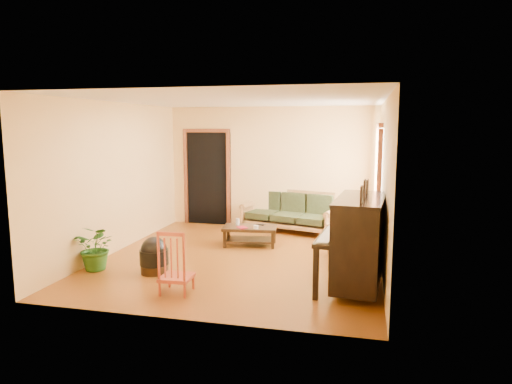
% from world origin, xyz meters
% --- Properties ---
extents(floor, '(5.00, 5.00, 0.00)m').
position_xyz_m(floor, '(0.00, 0.00, 0.00)').
color(floor, '#62300C').
rests_on(floor, ground).
extents(doorway, '(1.08, 0.16, 2.05)m').
position_xyz_m(doorway, '(-1.45, 2.48, 1.02)').
color(doorway, black).
rests_on(doorway, floor).
extents(window, '(0.12, 1.36, 1.46)m').
position_xyz_m(window, '(2.21, 1.30, 1.50)').
color(window, white).
rests_on(window, right_wall).
extents(sofa, '(2.10, 1.30, 0.84)m').
position_xyz_m(sofa, '(0.45, 2.14, 0.42)').
color(sofa, olive).
rests_on(sofa, floor).
extents(coffee_table, '(1.04, 0.66, 0.36)m').
position_xyz_m(coffee_table, '(-0.06, 0.85, 0.18)').
color(coffee_table, black).
rests_on(coffee_table, floor).
extents(armchair, '(0.98, 1.00, 0.78)m').
position_xyz_m(armchair, '(1.75, 0.49, 0.39)').
color(armchair, olive).
rests_on(armchair, floor).
extents(piano, '(0.96, 1.48, 1.25)m').
position_xyz_m(piano, '(1.92, -0.98, 0.62)').
color(piano, black).
rests_on(piano, floor).
extents(footstool, '(0.45, 0.45, 0.41)m').
position_xyz_m(footstool, '(-1.07, -1.02, 0.20)').
color(footstool, black).
rests_on(footstool, floor).
extents(red_chair, '(0.42, 0.45, 0.86)m').
position_xyz_m(red_chair, '(-0.41, -1.72, 0.43)').
color(red_chair, '#9A321C').
rests_on(red_chair, floor).
extents(leaning_frame, '(0.49, 0.20, 0.64)m').
position_xyz_m(leaning_frame, '(1.96, 2.38, 0.32)').
color(leaning_frame, '#AD9339').
rests_on(leaning_frame, floor).
extents(ceramic_crock, '(0.24, 0.24, 0.24)m').
position_xyz_m(ceramic_crock, '(1.91, 2.19, 0.12)').
color(ceramic_crock, '#324998').
rests_on(ceramic_crock, floor).
extents(potted_plant, '(0.66, 0.58, 0.71)m').
position_xyz_m(potted_plant, '(-1.98, -1.09, 0.35)').
color(potted_plant, '#245518').
rests_on(potted_plant, floor).
extents(book, '(0.25, 0.25, 0.02)m').
position_xyz_m(book, '(-0.22, 0.64, 0.37)').
color(book, maroon).
rests_on(book, coffee_table).
extents(candle, '(0.09, 0.09, 0.12)m').
position_xyz_m(candle, '(-0.31, 0.93, 0.42)').
color(candle, silver).
rests_on(candle, coffee_table).
extents(glass_jar, '(0.09, 0.09, 0.06)m').
position_xyz_m(glass_jar, '(0.09, 0.71, 0.39)').
color(glass_jar, silver).
rests_on(glass_jar, coffee_table).
extents(remote, '(0.16, 0.05, 0.02)m').
position_xyz_m(remote, '(0.10, 1.01, 0.36)').
color(remote, black).
rests_on(remote, coffee_table).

